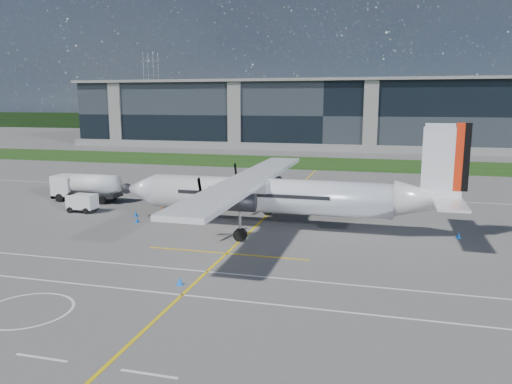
{
  "coord_description": "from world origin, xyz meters",
  "views": [
    {
      "loc": [
        13.79,
        -38.54,
        10.73
      ],
      "look_at": [
        3.23,
        1.37,
        3.18
      ],
      "focal_mm": 35.0,
      "sensor_mm": 36.0,
      "label": 1
    }
  ],
  "objects_px": {
    "fuel_tanker_truck": "(82,187)",
    "safety_cone_stbdwing": "(285,194)",
    "safety_cone_nose_stbd": "(136,214)",
    "safety_cone_tail": "(458,235)",
    "pylon_west": "(152,90)",
    "turboprop_aircraft": "(281,176)",
    "safety_cone_portwing": "(180,281)",
    "baggage_tug": "(82,203)",
    "safety_cone_nose_port": "(137,220)",
    "ground_crew_person": "(162,199)"
  },
  "relations": [
    {
      "from": "pylon_west",
      "to": "safety_cone_portwing",
      "type": "height_order",
      "value": "pylon_west"
    },
    {
      "from": "safety_cone_stbdwing",
      "to": "safety_cone_tail",
      "type": "bearing_deg",
      "value": -39.66
    },
    {
      "from": "safety_cone_nose_stbd",
      "to": "safety_cone_stbdwing",
      "type": "relative_size",
      "value": 1.0
    },
    {
      "from": "fuel_tanker_truck",
      "to": "safety_cone_tail",
      "type": "xyz_separation_m",
      "value": [
        37.66,
        -5.65,
        -1.23
      ]
    },
    {
      "from": "baggage_tug",
      "to": "safety_cone_nose_port",
      "type": "distance_m",
      "value": 7.69
    },
    {
      "from": "turboprop_aircraft",
      "to": "pylon_west",
      "type": "bearing_deg",
      "value": 119.92
    },
    {
      "from": "pylon_west",
      "to": "safety_cone_tail",
      "type": "relative_size",
      "value": 60.0
    },
    {
      "from": "turboprop_aircraft",
      "to": "safety_cone_portwing",
      "type": "xyz_separation_m",
      "value": [
        -2.98,
        -14.48,
        -4.31
      ]
    },
    {
      "from": "ground_crew_person",
      "to": "safety_cone_stbdwing",
      "type": "bearing_deg",
      "value": -44.91
    },
    {
      "from": "fuel_tanker_truck",
      "to": "safety_cone_nose_port",
      "type": "height_order",
      "value": "fuel_tanker_truck"
    },
    {
      "from": "turboprop_aircraft",
      "to": "safety_cone_portwing",
      "type": "distance_m",
      "value": 15.4
    },
    {
      "from": "fuel_tanker_truck",
      "to": "baggage_tug",
      "type": "relative_size",
      "value": 2.71
    },
    {
      "from": "turboprop_aircraft",
      "to": "safety_cone_nose_port",
      "type": "xyz_separation_m",
      "value": [
        -12.9,
        -1.12,
        -4.31
      ]
    },
    {
      "from": "safety_cone_tail",
      "to": "safety_cone_stbdwing",
      "type": "height_order",
      "value": "same"
    },
    {
      "from": "safety_cone_stbdwing",
      "to": "pylon_west",
      "type": "bearing_deg",
      "value": 121.77
    },
    {
      "from": "safety_cone_nose_port",
      "to": "baggage_tug",
      "type": "bearing_deg",
      "value": 160.77
    },
    {
      "from": "turboprop_aircraft",
      "to": "safety_cone_nose_port",
      "type": "distance_m",
      "value": 13.65
    },
    {
      "from": "safety_cone_tail",
      "to": "pylon_west",
      "type": "bearing_deg",
      "value": 124.01
    },
    {
      "from": "pylon_west",
      "to": "safety_cone_nose_port",
      "type": "bearing_deg",
      "value": -64.14
    },
    {
      "from": "baggage_tug",
      "to": "safety_cone_nose_port",
      "type": "height_order",
      "value": "baggage_tug"
    },
    {
      "from": "safety_cone_nose_stbd",
      "to": "ground_crew_person",
      "type": "bearing_deg",
      "value": 79.04
    },
    {
      "from": "ground_crew_person",
      "to": "safety_cone_portwing",
      "type": "height_order",
      "value": "ground_crew_person"
    },
    {
      "from": "turboprop_aircraft",
      "to": "ground_crew_person",
      "type": "distance_m",
      "value": 14.73
    },
    {
      "from": "safety_cone_stbdwing",
      "to": "baggage_tug",
      "type": "bearing_deg",
      "value": -143.16
    },
    {
      "from": "baggage_tug",
      "to": "turboprop_aircraft",
      "type": "bearing_deg",
      "value": -4.0
    },
    {
      "from": "fuel_tanker_truck",
      "to": "ground_crew_person",
      "type": "height_order",
      "value": "fuel_tanker_truck"
    },
    {
      "from": "baggage_tug",
      "to": "safety_cone_nose_port",
      "type": "relative_size",
      "value": 5.83
    },
    {
      "from": "safety_cone_portwing",
      "to": "safety_cone_stbdwing",
      "type": "bearing_deg",
      "value": 89.17
    },
    {
      "from": "safety_cone_tail",
      "to": "safety_cone_stbdwing",
      "type": "bearing_deg",
      "value": 140.34
    },
    {
      "from": "fuel_tanker_truck",
      "to": "safety_cone_stbdwing",
      "type": "bearing_deg",
      "value": 21.88
    },
    {
      "from": "fuel_tanker_truck",
      "to": "ground_crew_person",
      "type": "distance_m",
      "value": 10.07
    },
    {
      "from": "safety_cone_portwing",
      "to": "safety_cone_stbdwing",
      "type": "relative_size",
      "value": 1.0
    },
    {
      "from": "turboprop_aircraft",
      "to": "fuel_tanker_truck",
      "type": "relative_size",
      "value": 3.84
    },
    {
      "from": "turboprop_aircraft",
      "to": "safety_cone_nose_stbd",
      "type": "relative_size",
      "value": 60.79
    },
    {
      "from": "fuel_tanker_truck",
      "to": "ground_crew_person",
      "type": "relative_size",
      "value": 4.21
    },
    {
      "from": "pylon_west",
      "to": "safety_cone_portwing",
      "type": "xyz_separation_m",
      "value": [
        82.24,
        -162.55,
        -14.75
      ]
    },
    {
      "from": "baggage_tug",
      "to": "safety_cone_nose_stbd",
      "type": "bearing_deg",
      "value": -4.16
    },
    {
      "from": "safety_cone_nose_stbd",
      "to": "fuel_tanker_truck",
      "type": "bearing_deg",
      "value": 150.22
    },
    {
      "from": "safety_cone_portwing",
      "to": "turboprop_aircraft",
      "type": "bearing_deg",
      "value": 78.38
    },
    {
      "from": "safety_cone_nose_stbd",
      "to": "pylon_west",
      "type": "bearing_deg",
      "value": 115.79
    },
    {
      "from": "ground_crew_person",
      "to": "safety_cone_nose_port",
      "type": "relative_size",
      "value": 3.76
    },
    {
      "from": "fuel_tanker_truck",
      "to": "safety_cone_stbdwing",
      "type": "height_order",
      "value": "fuel_tanker_truck"
    },
    {
      "from": "safety_cone_tail",
      "to": "safety_cone_nose_port",
      "type": "relative_size",
      "value": 1.0
    },
    {
      "from": "baggage_tug",
      "to": "safety_cone_tail",
      "type": "relative_size",
      "value": 5.83
    },
    {
      "from": "safety_cone_nose_stbd",
      "to": "safety_cone_nose_port",
      "type": "bearing_deg",
      "value": -59.19
    },
    {
      "from": "safety_cone_nose_port",
      "to": "safety_cone_tail",
      "type": "bearing_deg",
      "value": 3.58
    },
    {
      "from": "safety_cone_tail",
      "to": "ground_crew_person",
      "type": "bearing_deg",
      "value": 170.91
    },
    {
      "from": "safety_cone_tail",
      "to": "turboprop_aircraft",
      "type": "bearing_deg",
      "value": -177.65
    },
    {
      "from": "ground_crew_person",
      "to": "safety_cone_nose_stbd",
      "type": "bearing_deg",
      "value": 172.62
    },
    {
      "from": "baggage_tug",
      "to": "safety_cone_nose_port",
      "type": "bearing_deg",
      "value": -19.23
    }
  ]
}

